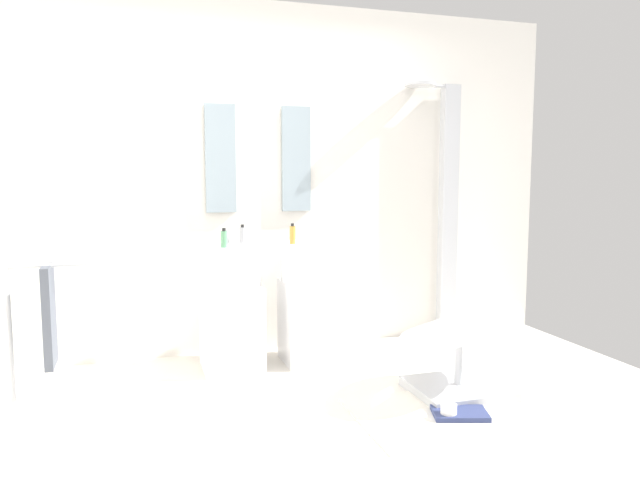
% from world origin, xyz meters
% --- Properties ---
extents(ground_plane, '(4.80, 3.60, 0.04)m').
position_xyz_m(ground_plane, '(0.00, 0.00, -0.02)').
color(ground_plane, silver).
extents(rear_partition, '(4.80, 0.10, 2.60)m').
position_xyz_m(rear_partition, '(0.00, 1.65, 1.30)').
color(rear_partition, silver).
rests_on(rear_partition, ground_plane).
extents(pedestal_sink_left, '(0.42, 0.42, 0.96)m').
position_xyz_m(pedestal_sink_left, '(-0.29, 1.19, 0.44)').
color(pedestal_sink_left, white).
rests_on(pedestal_sink_left, ground_plane).
extents(pedestal_sink_right, '(0.42, 0.42, 0.96)m').
position_xyz_m(pedestal_sink_right, '(0.29, 1.19, 0.44)').
color(pedestal_sink_right, white).
rests_on(pedestal_sink_right, ground_plane).
extents(vanity_mirror_left, '(0.22, 0.03, 0.78)m').
position_xyz_m(vanity_mirror_left, '(-0.29, 1.58, 1.45)').
color(vanity_mirror_left, '#8C9EA8').
extents(vanity_mirror_right, '(0.22, 0.03, 0.78)m').
position_xyz_m(vanity_mirror_right, '(0.29, 1.58, 1.45)').
color(vanity_mirror_right, '#8C9EA8').
extents(shower_column, '(0.49, 0.24, 2.05)m').
position_xyz_m(shower_column, '(1.55, 1.53, 1.08)').
color(shower_column, '#B7BABF').
rests_on(shower_column, ground_plane).
extents(lounge_chair, '(1.04, 1.04, 0.65)m').
position_xyz_m(lounge_chair, '(0.96, 0.30, 0.35)').
color(lounge_chair, '#B7BABF').
rests_on(lounge_chair, ground_plane).
extents(towel_rack, '(0.37, 0.22, 0.95)m').
position_xyz_m(towel_rack, '(-1.34, 0.31, 0.63)').
color(towel_rack, '#B7BABF').
rests_on(towel_rack, ground_plane).
extents(area_rug, '(0.94, 0.76, 0.01)m').
position_xyz_m(area_rug, '(0.69, 0.04, 0.01)').
color(area_rug, white).
rests_on(area_rug, ground_plane).
extents(magazine_navy, '(0.34, 0.27, 0.03)m').
position_xyz_m(magazine_navy, '(0.78, -0.02, 0.02)').
color(magazine_navy, navy).
rests_on(magazine_navy, area_rug).
extents(coffee_mug, '(0.09, 0.09, 0.08)m').
position_xyz_m(coffee_mug, '(0.70, -0.03, 0.05)').
color(coffee_mug, white).
rests_on(coffee_mug, area_rug).
extents(soap_bottle_grey, '(0.04, 0.04, 0.13)m').
position_xyz_m(soap_bottle_grey, '(-0.19, 1.27, 0.92)').
color(soap_bottle_grey, '#99999E').
rests_on(soap_bottle_grey, pedestal_sink_left).
extents(soap_bottle_amber, '(0.04, 0.04, 0.14)m').
position_xyz_m(soap_bottle_amber, '(0.14, 1.15, 0.92)').
color(soap_bottle_amber, '#C68C38').
rests_on(soap_bottle_amber, pedestal_sink_right).
extents(soap_bottle_green, '(0.04, 0.04, 0.13)m').
position_xyz_m(soap_bottle_green, '(-0.34, 1.09, 0.92)').
color(soap_bottle_green, '#59996B').
rests_on(soap_bottle_green, pedestal_sink_left).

